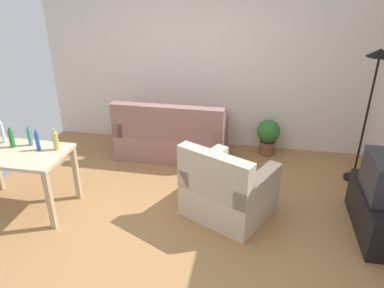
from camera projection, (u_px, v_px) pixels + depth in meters
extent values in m
cube|color=#9E7042|center=(176.00, 219.00, 4.36)|extent=(5.20, 4.40, 0.02)
cube|color=silver|center=(206.00, 63.00, 5.72)|extent=(5.20, 0.10, 2.70)
cube|color=#996B66|center=(173.00, 142.00, 5.80)|extent=(1.65, 0.84, 0.40)
cube|color=#8C625D|center=(167.00, 123.00, 5.30)|extent=(1.65, 0.16, 0.52)
cube|color=#926661|center=(221.00, 127.00, 5.54)|extent=(0.16, 0.84, 0.22)
cube|color=#926661|center=(127.00, 120.00, 5.79)|extent=(0.16, 0.84, 0.22)
cube|color=black|center=(378.00, 213.00, 4.05)|extent=(0.44, 1.10, 0.48)
cylinder|color=black|center=(353.00, 178.00, 5.17)|extent=(0.26, 0.26, 0.03)
cylinder|color=black|center=(365.00, 121.00, 4.80)|extent=(0.03, 0.03, 1.68)
cone|color=black|center=(380.00, 53.00, 4.41)|extent=(0.32, 0.32, 0.10)
cube|color=#C6B28E|center=(14.00, 153.00, 4.25)|extent=(1.20, 0.70, 0.04)
cube|color=tan|center=(50.00, 201.00, 4.05)|extent=(0.06, 0.06, 0.72)
cube|color=tan|center=(76.00, 173.00, 4.60)|extent=(0.06, 0.06, 0.72)
cylinder|color=brown|center=(267.00, 148.00, 5.82)|extent=(0.24, 0.24, 0.22)
sphere|color=#2D6B28|center=(268.00, 131.00, 5.70)|extent=(0.36, 0.36, 0.36)
cube|color=beige|center=(229.00, 197.00, 4.40)|extent=(1.18, 1.15, 0.40)
cube|color=#C0AD91|center=(214.00, 175.00, 3.96)|extent=(0.88, 0.54, 0.52)
cube|color=#C8B597|center=(259.00, 185.00, 4.07)|extent=(0.52, 0.82, 0.22)
cube|color=#C8B597|center=(204.00, 165.00, 4.47)|extent=(0.52, 0.82, 0.22)
cylinder|color=silver|center=(3.00, 133.00, 4.42)|extent=(0.04, 0.04, 0.26)
cylinder|color=silver|center=(0.00, 121.00, 4.36)|extent=(0.02, 0.02, 0.04)
cylinder|color=#1E722D|center=(12.00, 139.00, 4.32)|extent=(0.06, 0.06, 0.21)
cylinder|color=#1E722D|center=(9.00, 129.00, 4.27)|extent=(0.03, 0.03, 0.04)
cylinder|color=teal|center=(30.00, 137.00, 4.37)|extent=(0.05, 0.05, 0.20)
cylinder|color=teal|center=(28.00, 128.00, 4.31)|extent=(0.02, 0.02, 0.04)
cylinder|color=#2347A3|center=(37.00, 142.00, 4.25)|extent=(0.04, 0.04, 0.21)
cylinder|color=#2347A3|center=(35.00, 132.00, 4.19)|extent=(0.02, 0.02, 0.04)
cylinder|color=#BCB24C|center=(56.00, 141.00, 4.25)|extent=(0.06, 0.06, 0.22)
cylinder|color=#BCB24C|center=(54.00, 131.00, 4.20)|extent=(0.03, 0.03, 0.04)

